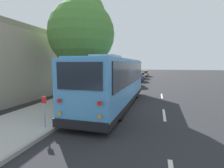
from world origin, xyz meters
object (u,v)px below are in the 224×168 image
object	(u,v)px
parked_sedan_silver	(141,76)
sign_post_far	(65,101)
shuttle_bus	(115,80)
street_tree	(82,30)
sign_post_near	(45,112)
parked_sedan_maroon	(133,82)
parked_sedan_navy	(137,78)
parked_sedan_tan	(144,74)

from	to	relation	value
parked_sedan_silver	sign_post_far	xyz separation A→B (m)	(-26.02, 1.46, 0.34)
shuttle_bus	street_tree	xyz separation A→B (m)	(1.64, 3.02, 3.71)
sign_post_near	shuttle_bus	bearing A→B (deg)	-19.61
parked_sedan_maroon	sign_post_far	xyz separation A→B (m)	(-13.90, 1.59, 0.34)
parked_sedan_navy	parked_sedan_tan	world-z (taller)	parked_sedan_tan
shuttle_bus	parked_sedan_navy	size ratio (longest dim) A/B	2.56
sign_post_near	sign_post_far	world-z (taller)	sign_post_far
parked_sedan_silver	parked_sedan_tan	world-z (taller)	parked_sedan_tan
parked_sedan_maroon	parked_sedan_navy	xyz separation A→B (m)	(6.36, 0.14, 0.01)
parked_sedan_maroon	parked_sedan_tan	bearing A→B (deg)	-4.11
parked_sedan_navy	sign_post_near	distance (m)	22.02
shuttle_bus	parked_sedan_maroon	distance (m)	10.60
parked_sedan_navy	sign_post_far	xyz separation A→B (m)	(-20.26, 1.45, 0.33)
shuttle_bus	parked_sedan_tan	bearing A→B (deg)	1.43
sign_post_near	parked_sedan_maroon	bearing A→B (deg)	-5.83
parked_sedan_maroon	sign_post_near	bearing A→B (deg)	170.36
shuttle_bus	parked_sedan_maroon	size ratio (longest dim) A/B	2.54
parked_sedan_silver	street_tree	size ratio (longest dim) A/B	0.54
sign_post_near	parked_sedan_tan	bearing A→B (deg)	-2.84
parked_sedan_maroon	parked_sedan_navy	distance (m)	6.37
shuttle_bus	sign_post_far	xyz separation A→B (m)	(-3.37, 1.81, -0.83)
shuttle_bus	sign_post_far	size ratio (longest dim) A/B	6.97
parked_sedan_silver	parked_sedan_tan	xyz separation A→B (m)	(6.44, -0.23, 0.02)
parked_sedan_tan	street_tree	world-z (taller)	street_tree
street_tree	parked_sedan_maroon	bearing A→B (deg)	-17.52
street_tree	parked_sedan_navy	bearing A→B (deg)	-9.91
parked_sedan_silver	sign_post_near	size ratio (longest dim) A/B	3.41
parked_sedan_tan	street_tree	distance (m)	28.02
parked_sedan_maroon	parked_sedan_navy	bearing A→B (deg)	-2.55
parked_sedan_silver	parked_sedan_tan	distance (m)	6.44
shuttle_bus	parked_sedan_silver	xyz separation A→B (m)	(22.65, 0.35, -1.18)
parked_sedan_tan	parked_sedan_navy	bearing A→B (deg)	-177.58
parked_sedan_tan	street_tree	size ratio (longest dim) A/B	0.54
sign_post_far	parked_sedan_silver	bearing A→B (deg)	-3.22
parked_sedan_navy	street_tree	bearing A→B (deg)	172.61
sign_post_far	street_tree	bearing A→B (deg)	13.59
parked_sedan_silver	sign_post_far	bearing A→B (deg)	174.85
parked_sedan_tan	street_tree	bearing A→B (deg)	177.50
parked_sedan_silver	sign_post_near	distance (m)	27.76
parked_sedan_silver	parked_sedan_maroon	bearing A→B (deg)	178.69
parked_sedan_tan	sign_post_far	size ratio (longest dim) A/B	2.92
parked_sedan_maroon	parked_sedan_tan	world-z (taller)	parked_sedan_tan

